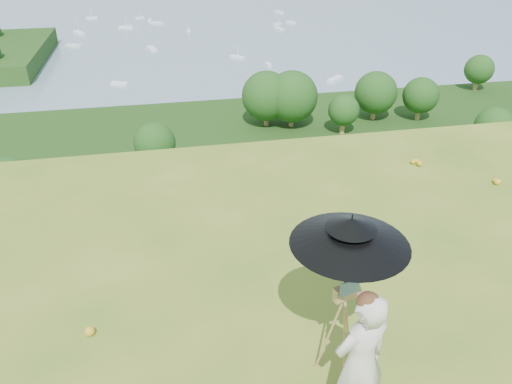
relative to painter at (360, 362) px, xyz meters
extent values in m
plane|color=#4F7321|center=(0.98, 0.45, -0.86)|extent=(14.00, 14.00, 0.00)
cube|color=#17390F|center=(0.98, 35.45, -29.86)|extent=(140.00, 56.00, 22.00)
cube|color=#706759|center=(0.98, 75.45, -36.86)|extent=(170.00, 28.00, 8.00)
plane|color=#6E8A9D|center=(0.98, 240.45, -34.86)|extent=(700.00, 700.00, 0.00)
imported|color=silver|center=(0.00, 0.00, 0.00)|extent=(0.71, 0.56, 1.71)
camera|label=1|loc=(-1.69, -3.19, 3.87)|focal=35.00mm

